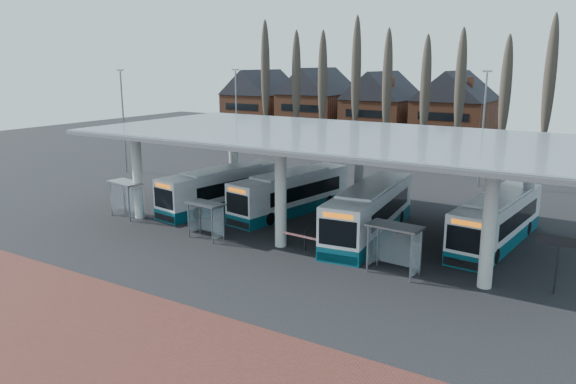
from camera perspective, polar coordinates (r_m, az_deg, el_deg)
The scene contains 17 objects.
ground at distance 32.23m, azimuth -3.15°, elevation -6.69°, with size 140.00×140.00×0.00m, color black.
brick_strip at distance 24.26m, azimuth -20.22°, elevation -14.44°, with size 70.00×10.00×0.03m, color #5B2924.
station_canopy at distance 37.51m, azimuth 3.80°, elevation 5.08°, with size 32.00×16.00×6.34m.
poplar_row at distance 60.38m, azimuth 15.37°, elevation 10.63°, with size 45.10×1.10×14.50m.
townhouse_row at distance 76.54m, azimuth 6.23°, elevation 9.31°, with size 36.80×10.30×12.25m.
lamp_post_a at distance 58.98m, azimuth -5.27°, elevation 7.64°, with size 0.80×0.16×10.17m.
lamp_post_b at distance 52.33m, azimuth 19.20°, elevation 6.28°, with size 0.80×0.16×10.17m.
lamp_post_d at distance 58.55m, azimuth -16.39°, elevation 7.12°, with size 0.80×0.16×10.17m.
bus_0 at distance 43.07m, azimuth -6.62°, elevation 0.32°, with size 3.98×11.20×3.05m.
bus_1 at distance 41.34m, azimuth 0.37°, elevation -0.13°, with size 4.05×11.21×3.05m.
bus_2 at distance 36.17m, azimuth 8.33°, elevation -2.04°, with size 3.85×11.96×3.26m.
bus_3 at distance 36.45m, azimuth 20.48°, elevation -2.80°, with size 3.30×11.13×3.05m.
shelter_0 at distance 41.72m, azimuth -15.98°, elevation 0.10°, with size 2.98×1.86×2.58m.
shelter_1 at distance 35.59m, azimuth -8.22°, elevation -2.04°, with size 2.62×1.51×2.32m.
shelter_2 at distance 29.87m, azimuth 10.87°, elevation -4.61°, with size 2.96×1.64×2.66m.
info_sign_0 at distance 29.49m, azimuth 25.82°, elevation -4.93°, with size 1.96×0.18×2.91m.
barrier at distance 32.83m, azimuth 1.37°, elevation -4.60°, with size 2.38×0.73×1.19m.
Camera 1 is at (17.54, -24.74, 10.91)m, focal length 35.00 mm.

